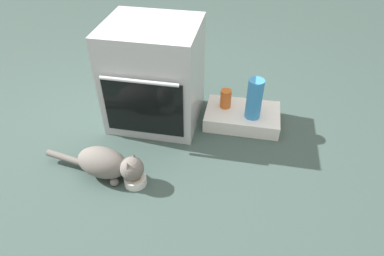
% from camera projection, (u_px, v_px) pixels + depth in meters
% --- Properties ---
extents(ground, '(8.00, 8.00, 0.00)m').
position_uv_depth(ground, '(140.00, 152.00, 2.30)').
color(ground, '#384C47').
extents(oven, '(0.63, 0.60, 0.74)m').
position_uv_depth(oven, '(154.00, 75.00, 2.37)').
color(oven, '#B7BABF').
rests_on(oven, ground).
extents(pantry_cabinet, '(0.54, 0.34, 0.11)m').
position_uv_depth(pantry_cabinet, '(242.00, 117.00, 2.52)').
color(pantry_cabinet, white).
rests_on(pantry_cabinet, ground).
extents(food_bowl, '(0.14, 0.14, 0.08)m').
position_uv_depth(food_bowl, '(135.00, 180.00, 2.06)').
color(food_bowl, white).
rests_on(food_bowl, ground).
extents(cat, '(0.68, 0.24, 0.21)m').
position_uv_depth(cat, '(107.00, 164.00, 2.05)').
color(cat, slate).
rests_on(cat, ground).
extents(sauce_jar, '(0.08, 0.08, 0.14)m').
position_uv_depth(sauce_jar, '(226.00, 99.00, 2.48)').
color(sauce_jar, '#D16023').
rests_on(sauce_jar, pantry_cabinet).
extents(water_bottle, '(0.11, 0.11, 0.30)m').
position_uv_depth(water_bottle, '(254.00, 99.00, 2.34)').
color(water_bottle, '#388CD1').
rests_on(water_bottle, pantry_cabinet).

